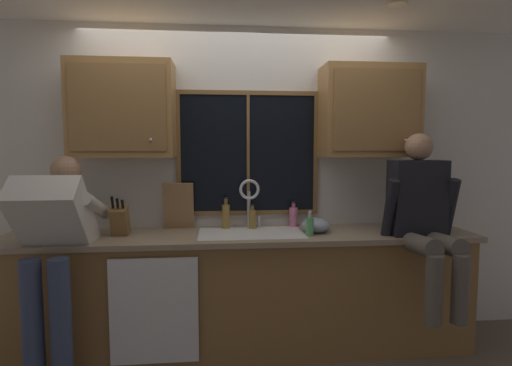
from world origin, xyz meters
The scene contains 24 objects.
back_wall centered at (0.00, 0.06, 1.27)m, with size 5.92×0.12×2.55m, color silver.
ceiling_downlight_right centered at (1.05, -0.60, 2.54)m, with size 0.14×0.14×0.01m, color #FFEAB2.
window_glass centered at (0.08, -0.01, 1.52)m, with size 1.10×0.02×0.95m, color black.
window_frame_top centered at (0.08, -0.02, 2.02)m, with size 1.17×0.02×0.04m, color brown.
window_frame_bottom centered at (0.08, -0.02, 1.03)m, with size 1.17×0.02×0.04m, color brown.
window_frame_left centered at (-0.48, -0.02, 1.52)m, with size 0.04×0.02×0.95m, color brown.
window_frame_right centered at (0.65, -0.02, 1.52)m, with size 0.04×0.02×0.95m, color brown.
window_mullion_center centered at (0.08, -0.02, 1.52)m, with size 0.02×0.02×0.95m, color brown.
lower_cabinet_run centered at (0.00, -0.29, 0.44)m, with size 3.52×0.58×0.88m, color olive.
countertop centered at (0.00, -0.31, 0.90)m, with size 3.58×0.62×0.04m, color gray.
dishwasher_front centered at (-0.61, -0.61, 0.46)m, with size 0.60×0.02×0.74m, color white.
upper_cabinet_left centered at (-0.88, -0.17, 1.86)m, with size 0.76×0.36×0.72m.
upper_cabinet_right centered at (1.04, -0.17, 1.86)m, with size 0.76×0.36×0.72m.
sink centered at (0.08, -0.30, 0.82)m, with size 0.80×0.46×0.21m.
faucet centered at (0.09, -0.12, 1.17)m, with size 0.18×0.09×0.40m.
person_standing centered at (-1.25, -0.59, 0.95)m, with size 0.53×0.71×1.52m.
person_sitting_on_counter centered at (1.32, -0.57, 1.10)m, with size 0.54×0.60×1.26m.
knife_block centered at (-0.90, -0.29, 1.03)m, with size 0.12×0.18×0.32m.
cutting_board centered at (-0.48, -0.09, 1.11)m, with size 0.24×0.02×0.38m, color #997047.
mixing_bowl centered at (0.59, -0.30, 0.97)m, with size 0.23×0.23×0.11m, color #8C99A8.
soap_dispenser centered at (0.51, -0.43, 0.99)m, with size 0.06×0.07×0.19m.
bottle_green_glass centered at (0.11, -0.13, 1.00)m, with size 0.06×0.06×0.20m.
bottle_tall_clear centered at (0.45, -0.08, 1.01)m, with size 0.07×0.07×0.21m.
bottle_amber_small centered at (-0.11, -0.11, 1.02)m, with size 0.06×0.06×0.25m.
Camera 1 is at (-0.17, -3.32, 1.58)m, focal length 28.16 mm.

